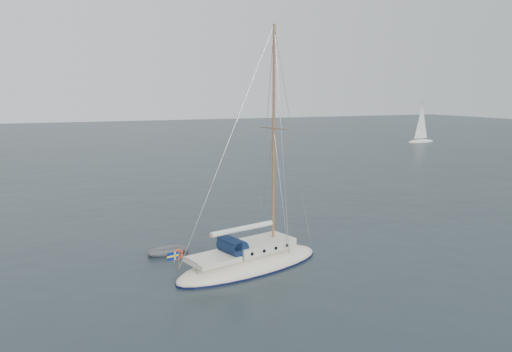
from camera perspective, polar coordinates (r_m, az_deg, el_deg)
name	(u,v)px	position (r m, az deg, el deg)	size (l,w,h in m)	color
ground	(245,258)	(30.25, -1.24, -9.30)	(300.00, 300.00, 0.00)	black
sailboat	(250,250)	(28.16, -0.67, -8.47)	(9.85, 2.95, 14.03)	white
dinghy	(168,251)	(31.40, -10.01, -8.41)	(2.64, 1.19, 0.38)	#4A4B4F
distant_yacht_b	(421,124)	(104.06, 18.38, 5.66)	(6.34, 3.38, 8.41)	silver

